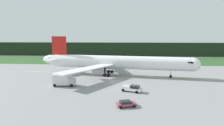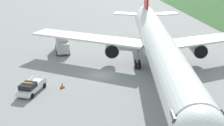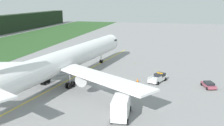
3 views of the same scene
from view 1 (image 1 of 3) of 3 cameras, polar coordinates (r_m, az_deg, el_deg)
ground at (r=60.53m, az=0.31°, el=-5.73°), size 320.00×320.00×0.00m
grass_verge at (r=111.10m, az=1.92°, el=0.83°), size 320.00×34.99×0.04m
distant_tree_line at (r=136.82m, az=2.29°, el=4.33°), size 288.00×6.45×9.75m
taxiway_centerline_main at (r=69.81m, az=1.73°, el=-3.80°), size 80.80×11.76×0.01m
airliner at (r=69.07m, az=1.13°, el=0.19°), size 59.98×46.50×14.63m
ops_pickup_truck at (r=49.85m, az=6.26°, el=-7.85°), size 5.98×4.07×1.94m
catering_truck at (r=56.61m, az=-14.87°, el=-5.09°), size 6.75×3.11×3.73m
staff_car at (r=39.78m, az=4.35°, el=-12.45°), size 4.46×2.98×1.30m
apron_cone at (r=54.26m, az=4.67°, el=-7.01°), size 0.66×0.66×0.82m
taxiway_edge_light_east at (r=60.10m, az=20.63°, el=-6.15°), size 0.12×0.12×0.48m
taxiway_edge_light_west at (r=62.40m, az=-19.26°, el=-5.55°), size 0.12×0.12×0.45m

